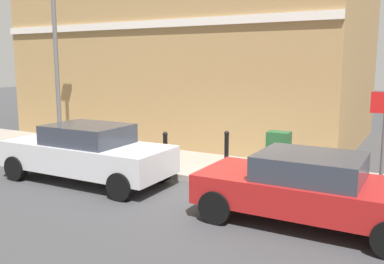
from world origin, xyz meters
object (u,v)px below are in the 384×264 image
at_px(car_silver, 87,152).
at_px(bollard_near_cabinet, 227,148).
at_px(bollard_far_kerb, 165,150).
at_px(car_red, 308,187).
at_px(lamppost, 56,53).
at_px(utility_cabinet, 278,156).

relative_size(car_silver, bollard_near_cabinet, 4.32).
bearing_deg(bollard_far_kerb, bollard_near_cabinet, -55.72).
distance_m(car_red, bollard_far_kerb, 4.49).
relative_size(car_red, bollard_near_cabinet, 3.98).
relative_size(car_red, lamppost, 0.72).
xyz_separation_m(car_silver, lamppost, (2.22, 3.29, 2.54)).
distance_m(car_silver, bollard_near_cabinet, 3.67).
relative_size(car_silver, utility_cabinet, 3.91).
relative_size(bollard_near_cabinet, bollard_far_kerb, 1.00).
distance_m(utility_cabinet, bollard_near_cabinet, 1.48).
bearing_deg(bollard_near_cabinet, lamppost, 91.78).
relative_size(car_red, car_silver, 0.92).
height_order(utility_cabinet, bollard_near_cabinet, utility_cabinet).
distance_m(bollard_near_cabinet, bollard_far_kerb, 1.66).
height_order(bollard_near_cabinet, bollard_far_kerb, same).
xyz_separation_m(car_red, utility_cabinet, (2.41, 1.36, -0.02)).
bearing_deg(lamppost, car_red, -104.61).
relative_size(bollard_near_cabinet, lamppost, 0.18).
bearing_deg(utility_cabinet, bollard_far_kerb, 106.31).
bearing_deg(bollard_far_kerb, lamppost, 81.00).
height_order(car_red, bollard_far_kerb, car_red).
bearing_deg(lamppost, car_silver, -123.93).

